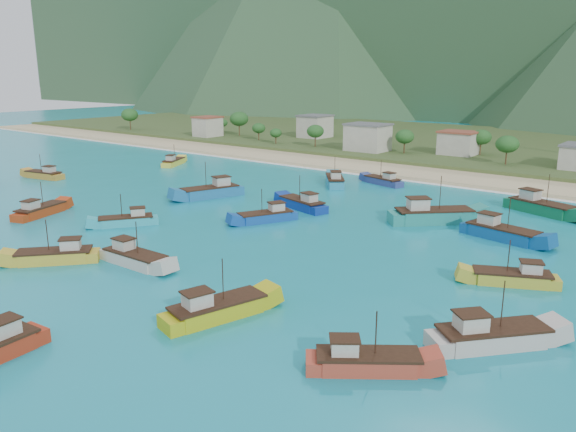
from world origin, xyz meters
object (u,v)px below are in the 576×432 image
Objects in this scene: boat_32 at (501,233)px; boat_22 at (266,217)px; boat_5 at (335,181)px; boat_31 at (366,363)px; boat_12 at (211,192)px; boat_28 at (541,208)px; boat_30 at (134,259)px; boat_0 at (127,222)px; boat_27 at (174,163)px; boat_10 at (216,311)px; boat_29 at (383,182)px; boat_8 at (432,216)px; boat_21 at (44,175)px; boat_2 at (490,338)px; boat_16 at (302,205)px; boat_19 at (56,257)px; boat_4 at (40,211)px; boat_17 at (513,279)px.

boat_22 is at bearing -56.70° from boat_32.
boat_5 reaches higher than boat_31.
boat_12 is at bearing -154.13° from boat_5.
boat_12 is at bearing -43.70° from boat_28.
boat_30 is (21.33, -34.17, -0.24)m from boat_12.
boat_28 is (49.93, 49.68, 0.34)m from boat_0.
boat_5 is 46.25m from boat_32.
boat_30 reaches higher than boat_27.
boat_29 is (-20.92, 71.53, -0.15)m from boat_10.
boat_10 is at bearing -125.30° from boat_31.
boat_30 is (9.04, -59.62, -0.07)m from boat_5.
boat_27 reaches higher than boat_29.
boat_28 reaches higher than boat_29.
boat_8 is 1.21× the size of boat_21.
boat_10 is at bearing 74.69° from boat_30.
boat_2 is at bearing 111.19° from boat_31.
boat_30 is at bearing 140.95° from boat_12.
boat_31 is at bearing 81.78° from boat_30.
boat_8 is 1.23× the size of boat_22.
boat_29 is at bearing -63.83° from boat_22.
boat_8 is 79.68m from boat_27.
boat_16 is 29.10m from boat_29.
boat_31 is (16.93, 0.49, -0.15)m from boat_10.
boat_28 is (54.62, 26.53, -0.01)m from boat_12.
boat_27 is 79.90m from boat_30.
boat_5 is 1.07× the size of boat_29.
boat_30 is at bearing -105.24° from boat_19.
boat_28 is 1.30× the size of boat_29.
boat_21 is 0.87× the size of boat_32.
boat_12 is at bearing 6.11° from boat_22.
boat_32 is (66.74, 34.92, 0.15)m from boat_4.
boat_0 is at bearing -24.75° from boat_28.
boat_21 is 1.01× the size of boat_22.
boat_4 is at bearing -91.26° from boat_27.
boat_22 is (-40.94, 3.79, 0.04)m from boat_17.
boat_32 is at bearing -132.26° from boat_22.
boat_27 is at bearing 116.57° from boat_29.
boat_10 is 34.62m from boat_17.
boat_30 is (1.04, -66.57, 0.09)m from boat_29.
boat_27 is 0.77× the size of boat_28.
boat_8 is 49.94m from boat_31.
boat_19 is 0.94× the size of boat_21.
boat_16 is 10.65m from boat_22.
boat_10 is 1.11× the size of boat_22.
boat_31 is at bearing 16.91° from boat_10.
boat_5 is (-52.45, 53.46, 0.00)m from boat_2.
boat_10 is at bearing -137.41° from boat_19.
boat_0 is at bearing -74.24° from boat_27.
boat_8 is at bearing 17.95° from boat_17.
boat_21 is at bearing 131.70° from boat_4.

